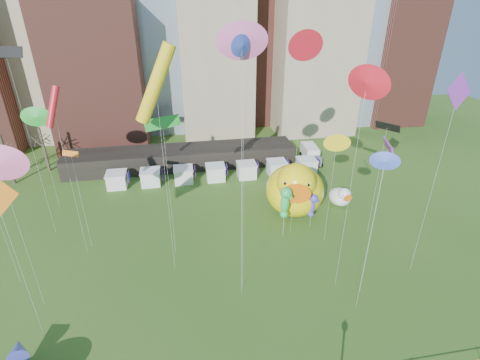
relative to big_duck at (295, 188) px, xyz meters
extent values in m
cube|color=gray|center=(-40.15, 37.72, 17.28)|extent=(14.00, 12.00, 42.00)
cube|color=brown|center=(-28.15, 31.72, 9.28)|extent=(16.00, 14.00, 26.00)
cube|color=gray|center=(-6.15, 35.72, 13.28)|extent=(14.00, 14.00, 34.00)
cube|color=gray|center=(13.85, 33.72, 11.28)|extent=(16.00, 14.00, 30.00)
cube|color=#8C9EB2|center=(23.85, 37.72, 20.28)|extent=(14.00, 12.00, 48.00)
cube|color=brown|center=(33.85, 35.72, 14.28)|extent=(12.00, 12.00, 36.00)
cube|color=black|center=(-14.15, 17.72, -2.12)|extent=(38.00, 6.00, 3.20)
cube|color=white|center=(-24.15, 11.72, -2.62)|extent=(2.80, 2.80, 2.20)
cube|color=red|center=(-22.35, 11.72, -2.12)|extent=(0.08, 1.40, 1.60)
cube|color=white|center=(-19.15, 11.72, -2.62)|extent=(2.80, 2.80, 2.20)
cube|color=red|center=(-17.35, 11.72, -2.12)|extent=(0.08, 1.40, 1.60)
cube|color=white|center=(-14.15, 11.72, -2.62)|extent=(2.80, 2.80, 2.20)
cube|color=red|center=(-12.35, 11.72, -2.12)|extent=(0.08, 1.40, 1.60)
cube|color=white|center=(-9.15, 11.72, -2.62)|extent=(2.80, 2.80, 2.20)
cube|color=red|center=(-7.35, 11.72, -2.12)|extent=(0.08, 1.40, 1.60)
cube|color=white|center=(-4.15, 11.72, -2.62)|extent=(2.80, 2.80, 2.20)
cube|color=red|center=(-2.35, 11.72, -2.12)|extent=(0.08, 1.40, 1.60)
cube|color=white|center=(0.85, 11.72, -2.62)|extent=(2.80, 2.80, 2.20)
cube|color=red|center=(2.65, 11.72, -2.12)|extent=(0.08, 1.40, 1.60)
cube|color=white|center=(5.85, 11.72, -2.62)|extent=(2.80, 2.80, 2.20)
cube|color=red|center=(7.65, 11.72, -2.12)|extent=(0.08, 1.40, 1.60)
cylinder|color=#382B21|center=(-40.15, 15.72, 0.28)|extent=(0.44, 0.44, 8.00)
cylinder|color=#382B21|center=(-36.15, 19.72, 0.03)|extent=(0.44, 0.44, 7.50)
ellipsoid|color=yellow|center=(0.19, 0.59, -0.55)|extent=(10.04, 10.91, 6.34)
ellipsoid|color=yellow|center=(1.25, 3.93, -0.72)|extent=(2.50, 2.20, 2.57)
sphere|color=yellow|center=(-0.67, -2.11, 2.00)|extent=(5.99, 5.99, 4.77)
cone|color=orange|center=(-1.28, -4.05, 1.84)|extent=(3.15, 2.84, 2.62)
sphere|color=white|center=(-2.32, -2.97, 2.64)|extent=(0.86, 0.86, 0.86)
sphere|color=white|center=(0.18, -3.76, 2.64)|extent=(0.86, 0.86, 0.86)
sphere|color=black|center=(-2.44, -3.35, 2.64)|extent=(0.43, 0.43, 0.43)
sphere|color=black|center=(0.06, -4.15, 2.64)|extent=(0.43, 0.43, 0.43)
ellipsoid|color=white|center=(6.95, 1.04, -2.53)|extent=(3.13, 3.59, 2.37)
ellipsoid|color=white|center=(6.85, 2.35, -2.60)|extent=(0.83, 0.67, 0.96)
sphere|color=white|center=(7.03, -0.02, -1.58)|extent=(1.92, 1.92, 1.79)
cone|color=orange|center=(7.09, -0.77, -1.64)|extent=(1.04, 0.88, 0.98)
sphere|color=white|center=(6.58, -0.55, -1.34)|extent=(0.32, 0.32, 0.32)
sphere|color=white|center=(7.56, -0.47, -1.34)|extent=(0.32, 0.32, 0.32)
sphere|color=black|center=(6.59, -0.70, -1.34)|extent=(0.16, 0.16, 0.16)
sphere|color=black|center=(7.57, -0.62, -1.34)|extent=(0.16, 0.16, 0.16)
cylinder|color=silver|center=(-2.81, -4.75, -1.45)|extent=(0.03, 0.03, 4.55)
ellipsoid|color=green|center=(-2.81, -4.75, 0.82)|extent=(1.23, 1.08, 2.69)
sphere|color=green|center=(-2.81, -4.90, 2.27)|extent=(1.65, 1.65, 1.37)
cone|color=green|center=(-2.81, -5.51, 2.20)|extent=(0.66, 0.95, 0.48)
sphere|color=green|center=(-2.81, -4.70, -0.72)|extent=(0.96, 0.96, 0.96)
cylinder|color=silver|center=(1.14, -3.38, -2.25)|extent=(0.03, 0.03, 2.95)
ellipsoid|color=#4E45CF|center=(1.14, -3.38, -0.78)|extent=(0.99, 0.90, 2.09)
sphere|color=#4E45CF|center=(1.14, -3.53, 0.34)|extent=(1.36, 1.36, 1.07)
cone|color=#4E45CF|center=(1.14, -4.01, 0.29)|extent=(0.57, 0.75, 0.37)
sphere|color=#4E45CF|center=(1.14, -3.33, -1.97)|extent=(0.75, 0.75, 0.75)
cone|color=#603DA8|center=(-27.91, -17.70, -2.25)|extent=(2.06, 2.21, 1.59)
cube|color=white|center=(8.19, 16.71, -2.29)|extent=(2.49, 4.74, 2.30)
cube|color=#595960|center=(8.01, 13.77, -2.75)|extent=(2.22, 1.79, 1.47)
cylinder|color=black|center=(6.94, 15.13, -3.31)|extent=(0.28, 0.84, 0.83)
cylinder|color=black|center=(9.24, 14.98, -3.31)|extent=(0.28, 0.84, 0.83)
cylinder|color=black|center=(7.13, 18.26, -3.31)|extent=(0.28, 0.84, 0.83)
cylinder|color=black|center=(9.43, 18.11, -3.31)|extent=(0.28, 0.84, 0.83)
cylinder|color=silver|center=(-1.66, -4.17, 7.15)|extent=(0.02, 0.02, 21.75)
cone|color=red|center=(-1.66, -4.17, 18.03)|extent=(2.85, 1.41, 2.92)
cylinder|color=silver|center=(-28.10, -11.47, 3.55)|extent=(0.02, 0.02, 14.53)
cylinder|color=silver|center=(-30.23, 0.64, 6.86)|extent=(0.02, 0.02, 21.16)
cube|color=black|center=(-30.23, 0.64, 17.44)|extent=(3.48, 1.32, 1.06)
cylinder|color=silver|center=(-31.40, 7.02, 2.68)|extent=(0.02, 0.02, 12.80)
cone|color=green|center=(-31.40, 7.02, 9.07)|extent=(2.53, 0.47, 2.52)
cylinder|color=silver|center=(1.76, -6.61, 2.49)|extent=(0.02, 0.02, 12.43)
cone|color=yellow|center=(1.76, -6.61, 8.71)|extent=(1.91, 0.61, 1.90)
cylinder|color=silver|center=(-9.48, -13.39, 7.73)|extent=(0.02, 0.02, 22.90)
cone|color=blue|center=(-9.48, -13.39, 19.18)|extent=(1.22, 1.18, 1.51)
cylinder|color=silver|center=(-25.33, -3.00, 2.12)|extent=(0.02, 0.02, 11.68)
cube|color=orange|center=(-25.33, -3.00, 7.96)|extent=(1.82, 1.02, 0.58)
cylinder|color=silver|center=(8.85, -13.06, 5.74)|extent=(0.02, 0.02, 18.93)
cube|color=purple|center=(8.85, -13.06, 15.21)|extent=(3.13, 1.02, 3.27)
cylinder|color=silver|center=(-25.62, -4.03, 4.68)|extent=(0.02, 0.02, 16.81)
cylinder|color=red|center=(-25.62, -4.03, 13.09)|extent=(1.85, 2.14, 3.76)
cylinder|color=silver|center=(-9.20, -12.47, 7.84)|extent=(0.02, 0.02, 23.12)
cone|color=pink|center=(-9.20, -12.47, 19.39)|extent=(2.72, 0.87, 2.70)
cylinder|color=silver|center=(7.53, -6.07, 3.11)|extent=(0.02, 0.02, 13.66)
cube|color=black|center=(7.53, -6.07, 9.94)|extent=(1.86, 2.41, 0.82)
cylinder|color=silver|center=(-15.73, -5.90, 3.94)|extent=(0.02, 0.02, 15.32)
cube|color=green|center=(-15.73, -5.90, 11.60)|extent=(3.40, 1.97, 1.08)
cylinder|color=silver|center=(-15.86, -8.33, 6.01)|extent=(0.02, 0.02, 19.46)
cylinder|color=yellow|center=(-15.86, -8.33, 15.74)|extent=(4.00, 1.37, 6.72)
cylinder|color=silver|center=(0.83, -16.88, 3.72)|extent=(0.02, 0.02, 14.89)
cone|color=blue|center=(0.83, -16.88, 11.17)|extent=(1.40, 0.89, 1.50)
cylinder|color=silver|center=(-27.10, -15.19, 3.11)|extent=(0.02, 0.02, 13.66)
cylinder|color=silver|center=(2.05, -15.13, 3.94)|extent=(0.02, 0.02, 15.32)
cube|color=purple|center=(2.05, -15.13, 11.60)|extent=(1.13, 2.63, 0.81)
cylinder|color=silver|center=(0.04, -13.87, 6.35)|extent=(0.02, 0.02, 20.15)
cone|color=red|center=(0.04, -13.87, 16.43)|extent=(1.37, 2.53, 2.62)
camera|label=1|loc=(-14.16, -39.38, 22.20)|focal=27.00mm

